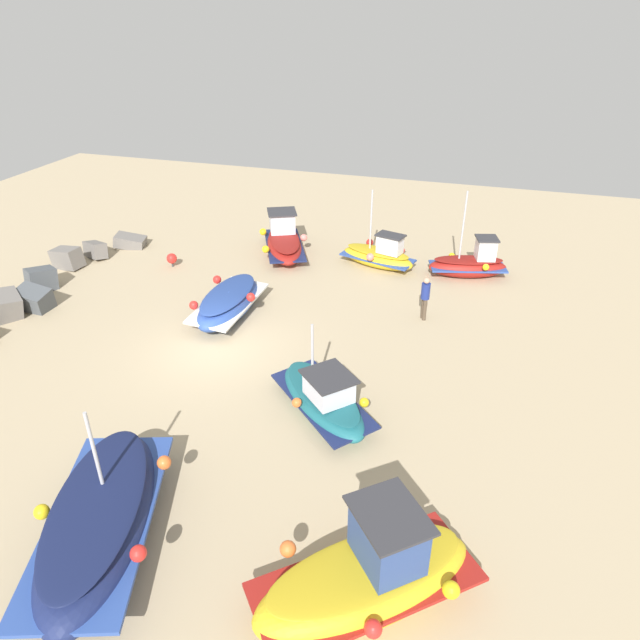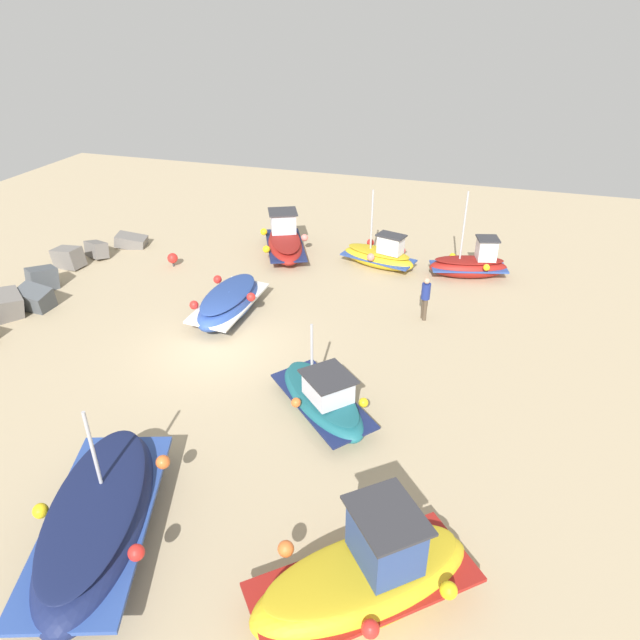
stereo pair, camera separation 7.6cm
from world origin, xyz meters
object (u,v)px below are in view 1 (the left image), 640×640
(fishing_boat_5, at_px, (284,241))
(fishing_boat_6, at_px, (369,576))
(fishing_boat_1, at_px, (229,302))
(fishing_boat_3, at_px, (323,398))
(fishing_boat_0, at_px, (100,520))
(fishing_boat_2, at_px, (379,255))
(mooring_buoy_0, at_px, (172,259))
(person_walking, at_px, (425,296))
(fishing_boat_4, at_px, (470,264))

(fishing_boat_5, bearing_deg, fishing_boat_6, -179.92)
(fishing_boat_1, height_order, fishing_boat_3, fishing_boat_3)
(fishing_boat_0, relative_size, fishing_boat_2, 1.61)
(fishing_boat_3, relative_size, fishing_boat_5, 0.86)
(fishing_boat_2, bearing_deg, mooring_buoy_0, -146.79)
(fishing_boat_0, xyz_separation_m, fishing_boat_3, (5.65, -3.25, -0.15))
(fishing_boat_0, height_order, fishing_boat_3, fishing_boat_0)
(fishing_boat_0, relative_size, mooring_buoy_0, 9.32)
(fishing_boat_0, xyz_separation_m, fishing_boat_6, (0.29, -5.76, 0.06))
(fishing_boat_1, distance_m, person_walking, 7.18)
(person_walking, height_order, mooring_buoy_0, person_walking)
(fishing_boat_6, bearing_deg, fishing_boat_1, 86.71)
(person_walking, bearing_deg, fishing_boat_2, 92.01)
(person_walking, bearing_deg, fishing_boat_6, -116.75)
(fishing_boat_2, bearing_deg, fishing_boat_4, 17.82)
(fishing_boat_1, relative_size, fishing_boat_2, 1.15)
(fishing_boat_1, relative_size, person_walking, 2.45)
(fishing_boat_3, distance_m, person_walking, 6.62)
(fishing_boat_5, height_order, mooring_buoy_0, fishing_boat_5)
(fishing_boat_2, height_order, fishing_boat_6, fishing_boat_2)
(fishing_boat_1, height_order, fishing_boat_6, fishing_boat_6)
(fishing_boat_1, distance_m, fishing_boat_2, 7.41)
(person_walking, distance_m, mooring_buoy_0, 11.31)
(fishing_boat_0, relative_size, fishing_boat_6, 1.23)
(fishing_boat_3, distance_m, fishing_boat_6, 5.92)
(fishing_boat_4, bearing_deg, fishing_boat_0, -126.96)
(fishing_boat_4, bearing_deg, fishing_boat_2, 166.57)
(fishing_boat_2, bearing_deg, fishing_boat_1, -110.20)
(fishing_boat_1, xyz_separation_m, fishing_boat_4, (6.08, -8.25, 0.03))
(fishing_boat_1, bearing_deg, fishing_boat_2, -35.77)
(fishing_boat_5, bearing_deg, fishing_boat_2, -118.41)
(fishing_boat_3, height_order, fishing_boat_4, fishing_boat_4)
(fishing_boat_0, height_order, fishing_boat_5, fishing_boat_0)
(fishing_boat_0, bearing_deg, fishing_boat_1, 170.44)
(fishing_boat_2, relative_size, fishing_boat_3, 0.93)
(fishing_boat_5, bearing_deg, fishing_boat_4, -116.21)
(fishing_boat_0, relative_size, person_walking, 3.44)
(fishing_boat_0, bearing_deg, fishing_boat_6, 73.59)
(fishing_boat_3, xyz_separation_m, fishing_boat_4, (10.56, -3.26, 0.05))
(fishing_boat_5, bearing_deg, mooring_buoy_0, 99.65)
(fishing_boat_2, height_order, fishing_boat_4, fishing_boat_4)
(person_walking, bearing_deg, fishing_boat_3, -136.62)
(fishing_boat_1, height_order, person_walking, person_walking)
(fishing_boat_3, height_order, person_walking, fishing_boat_3)
(fishing_boat_2, height_order, fishing_boat_3, fishing_boat_2)
(fishing_boat_3, height_order, fishing_boat_6, fishing_boat_3)
(fishing_boat_3, bearing_deg, fishing_boat_4, 116.47)
(fishing_boat_5, height_order, fishing_boat_6, fishing_boat_6)
(fishing_boat_3, distance_m, fishing_boat_5, 11.85)
(fishing_boat_5, bearing_deg, fishing_boat_0, 161.18)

